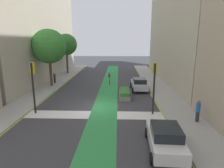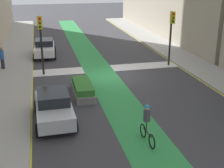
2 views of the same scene
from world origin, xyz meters
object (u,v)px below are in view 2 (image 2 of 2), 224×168
Objects in this scene: pedestrian_sidewalk_right_a at (2,58)px; median_planter at (83,89)px; traffic_signal_near_right at (41,34)px; cyclist_in_lane at (147,123)px; car_silver_right_far at (54,107)px; car_white_right_near at (45,48)px; traffic_signal_near_left at (171,28)px.

median_planter is (-5.48, 6.82, -0.64)m from pedestrian_sidewalk_right_a.
traffic_signal_near_right is 4.24m from pedestrian_sidewalk_right_a.
cyclist_in_lane is 6.80m from median_planter.
traffic_signal_near_right is 1.06× the size of car_silver_right_far.
car_white_right_near is 1.01× the size of car_silver_right_far.
car_white_right_near is 5.19m from pedestrian_sidewalk_right_a.
median_planter is at bearing 100.82° from car_white_right_near.
traffic_signal_near_right is at bearing -64.40° from median_planter.
traffic_signal_near_left reaches higher than car_silver_right_far.
median_planter is (2.04, -6.46, -0.57)m from cyclist_in_lane.
car_white_right_near reaches higher than median_planter.
car_white_right_near is 13.97m from car_silver_right_far.
traffic_signal_near_left is 1.36× the size of median_planter.
pedestrian_sidewalk_right_a is at bearing -60.49° from cyclist_in_lane.
median_planter is (-2.05, 10.71, -0.40)m from car_white_right_near.
traffic_signal_near_left is 1.05× the size of car_white_right_near.
car_silver_right_far is at bearing 92.43° from traffic_signal_near_right.
pedestrian_sidewalk_right_a is at bearing -70.94° from car_silver_right_far.
car_silver_right_far is at bearing 90.21° from car_white_right_near.
median_planter is at bearing 31.89° from traffic_signal_near_left.
traffic_signal_near_left is 2.58× the size of pedestrian_sidewalk_right_a.
median_planter is (-2.00, -3.26, -0.40)m from car_silver_right_far.
traffic_signal_near_left is 1.06× the size of car_silver_right_far.
traffic_signal_near_left is 13.30m from car_silver_right_far.
car_silver_right_far is 2.42× the size of pedestrian_sidewalk_right_a.
traffic_signal_near_left is at bearing 172.58° from pedestrian_sidewalk_right_a.
median_planter is at bearing 115.60° from traffic_signal_near_right.
car_white_right_near is at bearing -79.18° from median_planter.
cyclist_in_lane is (-4.04, 3.20, 0.17)m from car_silver_right_far.
median_planter is at bearing -121.49° from car_silver_right_far.
car_white_right_near is 17.65m from cyclist_in_lane.
car_silver_right_far is (-0.05, 13.97, 0.00)m from car_white_right_near.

